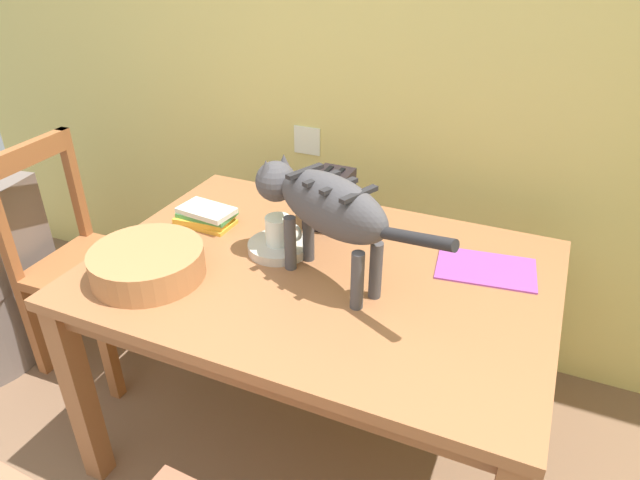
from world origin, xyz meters
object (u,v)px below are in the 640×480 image
dining_table (320,291)px  book_stack (206,216)px  coffee_mug (279,230)px  toaster (330,198)px  wicker_basket (147,263)px  cat (323,205)px  saucer_bowl (279,247)px  wooden_chair_far (83,262)px  magazine (486,269)px

dining_table → book_stack: book_stack is taller
coffee_mug → toaster: toaster is taller
wicker_basket → coffee_mug: bearing=44.6°
wicker_basket → book_stack: bearing=94.6°
dining_table → toaster: toaster is taller
coffee_mug → book_stack: coffee_mug is taller
cat → wicker_basket: 0.55m
saucer_bowl → coffee_mug: coffee_mug is taller
coffee_mug → book_stack: bearing=169.3°
dining_table → toaster: bearing=107.8°
toaster → wooden_chair_far: size_ratio=0.21×
cat → wooden_chair_far: size_ratio=0.69×
saucer_bowl → wooden_chair_far: 0.96m
dining_table → coffee_mug: bearing=165.4°
dining_table → saucer_bowl: size_ratio=7.04×
book_stack → wooden_chair_far: (-0.60, -0.05, -0.31)m
dining_table → saucer_bowl: saucer_bowl is taller
wicker_basket → wooden_chair_far: 0.77m
wicker_basket → cat: bearing=23.5°
magazine → toaster: toaster is taller
saucer_bowl → magazine: saucer_bowl is taller
coffee_mug → wooden_chair_far: bearing=179.1°
saucer_bowl → wooden_chair_far: bearing=179.1°
wooden_chair_far → cat: bearing=83.1°
book_stack → wooden_chair_far: bearing=-175.6°
magazine → cat: bearing=-159.1°
dining_table → cat: bearing=-55.7°
wooden_chair_far → book_stack: bearing=92.3°
coffee_mug → magazine: coffee_mug is taller
cat → toaster: (-0.12, 0.34, -0.15)m
dining_table → cat: (0.03, -0.04, 0.32)m
wooden_chair_far → saucer_bowl: bearing=87.0°
magazine → book_stack: 0.95m
cat → coffee_mug: size_ratio=5.31×
dining_table → toaster: (-0.10, 0.30, 0.17)m
wicker_basket → wooden_chair_far: wooden_chair_far is taller
toaster → wooden_chair_far: wooden_chair_far is taller
cat → toaster: bearing=42.7°
wooden_chair_far → coffee_mug: bearing=87.0°
magazine → wicker_basket: (-0.91, -0.44, 0.04)m
saucer_bowl → wooden_chair_far: size_ratio=0.21×
toaster → saucer_bowl: bearing=-104.0°
toaster → wicker_basket: bearing=-122.6°
magazine → wooden_chair_far: bearing=177.9°
dining_table → wicker_basket: size_ratio=4.16×
coffee_mug → toaster: 0.27m
magazine → wooden_chair_far: wooden_chair_far is taller
book_stack → dining_table: bearing=-12.0°
cat → book_stack: cat is taller
dining_table → magazine: (0.46, 0.20, 0.09)m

